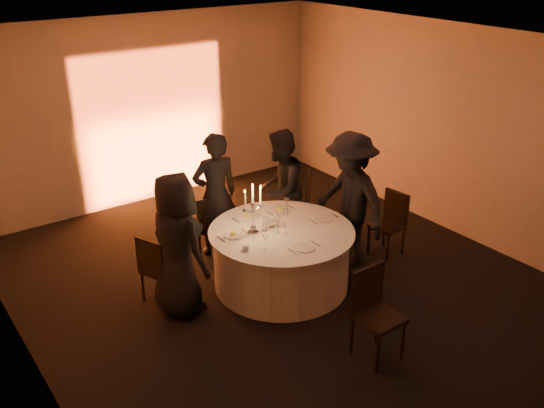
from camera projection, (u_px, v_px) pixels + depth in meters
floor at (281, 284)px, 7.72m from camera, size 7.00×7.00×0.00m
ceiling at (283, 44)px, 6.49m from camera, size 7.00×7.00×0.00m
wall_back at (152, 110)px, 9.69m from camera, size 7.00×0.00×7.00m
wall_left at (17, 245)px, 5.51m from camera, size 0.00×7.00×7.00m
wall_right at (450, 130)px, 8.70m from camera, size 0.00×7.00×7.00m
uplighter_fixture at (167, 199)px, 10.07m from camera, size 0.25×0.12×0.10m
banquet_table at (281, 258)px, 7.56m from camera, size 1.80×1.80×0.77m
chair_left at (157, 266)px, 7.15m from camera, size 0.51×0.51×0.88m
chair_back_left at (208, 221)px, 8.33m from camera, size 0.44×0.44×0.85m
chair_back_right at (300, 200)px, 8.71m from camera, size 0.63×0.63×1.01m
chair_right at (391, 220)px, 8.30m from camera, size 0.43×0.43×0.89m
chair_front at (374, 308)px, 6.24m from camera, size 0.44×0.44×1.00m
guest_left at (177, 245)px, 6.86m from camera, size 0.70×0.93×1.72m
guest_back_left at (215, 195)px, 8.16m from camera, size 0.69×0.52×1.74m
guest_back_right at (280, 189)px, 8.41m from camera, size 1.04×0.99×1.68m
guest_right at (350, 200)px, 7.90m from camera, size 0.71×1.20×1.82m
plate_left at (233, 234)px, 7.26m from camera, size 0.36×0.25×0.08m
plate_back_left at (247, 217)px, 7.72m from camera, size 0.36×0.29×0.08m
plate_back_right at (280, 209)px, 7.93m from camera, size 0.35×0.28×0.08m
plate_right at (324, 218)px, 7.69m from camera, size 0.36×0.25×0.01m
plate_front at (304, 248)px, 6.98m from camera, size 0.36×0.26×0.01m
coffee_cup at (246, 248)px, 6.93m from camera, size 0.11×0.11×0.07m
candelabra at (253, 216)px, 7.24m from camera, size 0.27×0.13×0.65m
wine_glass_a at (285, 224)px, 7.25m from camera, size 0.07×0.07×0.19m
wine_glass_b at (287, 202)px, 7.83m from camera, size 0.07×0.07×0.19m
wine_glass_c at (279, 216)px, 7.46m from camera, size 0.07×0.07×0.19m
wine_glass_d at (278, 223)px, 7.28m from camera, size 0.07×0.07×0.19m
wine_glass_e at (265, 239)px, 6.89m from camera, size 0.07×0.07×0.19m
tumbler_a at (285, 212)px, 7.78m from camera, size 0.07×0.07×0.09m
tumbler_b at (265, 227)px, 7.38m from camera, size 0.07×0.07×0.09m
tumbler_c at (266, 220)px, 7.56m from camera, size 0.07×0.07×0.09m
tumbler_d at (272, 224)px, 7.47m from camera, size 0.07×0.07×0.09m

